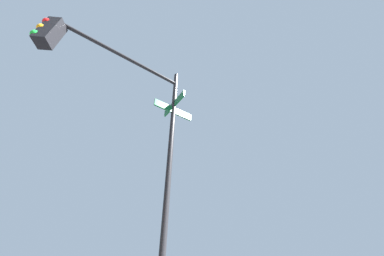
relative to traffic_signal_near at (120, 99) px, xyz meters
name	(u,v)px	position (x,y,z in m)	size (l,w,h in m)	color
traffic_signal_near	(120,99)	(0.00, 0.00, 0.00)	(3.28, 2.13, 6.16)	black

